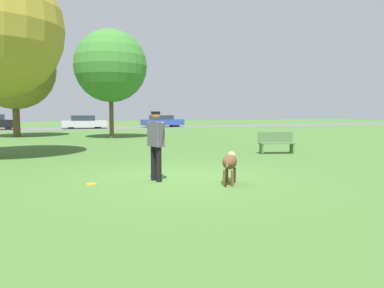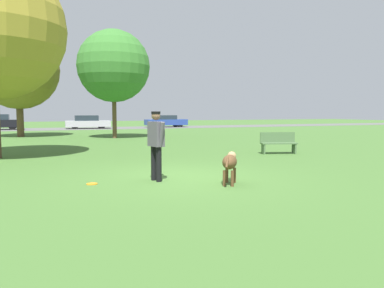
# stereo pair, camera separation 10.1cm
# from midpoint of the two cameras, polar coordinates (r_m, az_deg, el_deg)

# --- Properties ---
(ground_plane) EXTENTS (120.00, 120.00, 0.00)m
(ground_plane) POSITION_cam_midpoint_polar(r_m,az_deg,el_deg) (9.40, -1.42, -5.12)
(ground_plane) COLOR #426B2D
(far_road_strip) EXTENTS (120.00, 6.00, 0.01)m
(far_road_strip) POSITION_cam_midpoint_polar(r_m,az_deg,el_deg) (38.29, -17.16, 2.25)
(far_road_strip) COLOR #5B5B59
(far_road_strip) RESTS_ON ground_plane
(person) EXTENTS (0.32, 0.70, 1.65)m
(person) POSITION_cam_midpoint_polar(r_m,az_deg,el_deg) (8.85, -5.17, 0.63)
(person) COLOR black
(person) RESTS_ON ground_plane
(dog) EXTENTS (0.75, 1.01, 0.71)m
(dog) POSITION_cam_midpoint_polar(r_m,az_deg,el_deg) (8.52, 6.13, -2.82)
(dog) COLOR brown
(dog) RESTS_ON ground_plane
(frisbee) EXTENTS (0.25, 0.25, 0.02)m
(frisbee) POSITION_cam_midpoint_polar(r_m,az_deg,el_deg) (8.81, -14.68, -5.90)
(frisbee) COLOR orange
(frisbee) RESTS_ON ground_plane
(tree_mid_center) EXTENTS (4.47, 4.47, 6.70)m
(tree_mid_center) POSITION_cam_midpoint_polar(r_m,az_deg,el_deg) (24.11, -11.75, 11.53)
(tree_mid_center) COLOR brown
(tree_mid_center) RESTS_ON ground_plane
(tree_far_left) EXTENTS (5.18, 5.18, 6.98)m
(tree_far_left) POSITION_cam_midpoint_polar(r_m,az_deg,el_deg) (27.24, -24.86, 10.25)
(tree_far_left) COLOR brown
(tree_far_left) RESTS_ON ground_plane
(parked_car_silver) EXTENTS (4.29, 2.00, 1.30)m
(parked_car_silver) POSITION_cam_midpoint_polar(r_m,az_deg,el_deg) (38.07, -15.57, 3.22)
(parked_car_silver) COLOR #B7B7BC
(parked_car_silver) RESTS_ON ground_plane
(parked_car_blue) EXTENTS (4.45, 1.79, 1.29)m
(parked_car_blue) POSITION_cam_midpoint_polar(r_m,az_deg,el_deg) (40.47, -3.95, 3.50)
(parked_car_blue) COLOR #284293
(parked_car_blue) RESTS_ON ground_plane
(park_bench) EXTENTS (1.46, 0.78, 0.84)m
(park_bench) POSITION_cam_midpoint_polar(r_m,az_deg,el_deg) (15.04, 13.20, 0.26)
(park_bench) COLOR #4C6B42
(park_bench) RESTS_ON ground_plane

